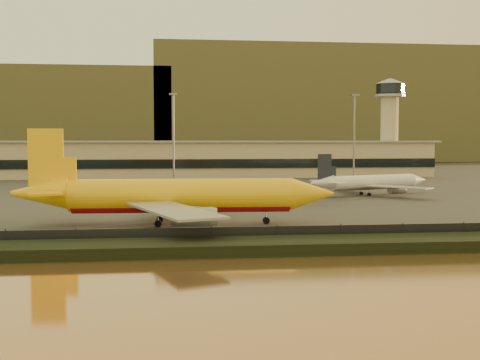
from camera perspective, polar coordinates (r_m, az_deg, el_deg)
The scene contains 12 objects.
ground at distance 86.48m, azimuth 0.70°, elevation -4.79°, with size 900.00×900.00×0.00m, color black.
embankment at distance 69.76m, azimuth 2.48°, elevation -6.28°, with size 320.00×7.00×1.40m, color black.
tarmac at distance 180.61m, azimuth -3.14°, elevation -0.29°, with size 320.00×220.00×0.20m, color #2D2D2D.
perimeter_fence at distance 73.56m, azimuth 1.99°, elevation -5.28°, with size 300.00×0.05×2.20m, color black.
terminal_building at distance 210.51m, azimuth -7.61°, elevation 1.93°, with size 202.00×25.00×12.60m.
control_tower at distance 230.65m, azimuth 13.99°, elevation 5.84°, with size 11.20×11.20×35.50m.
apron_light_masts at distance 161.93m, azimuth 2.59°, elevation 4.77°, with size 152.20×12.20×25.40m.
distant_hills at distance 425.34m, azimuth -7.99°, elevation 6.23°, with size 470.00×160.00×70.00m.
dhl_cargo_jet at distance 90.46m, azimuth -6.08°, elevation -1.56°, with size 48.19×47.26×14.41m.
white_narrowbody_jet at distance 142.78m, azimuth 12.35°, elevation -0.24°, with size 32.53×30.76×9.69m.
gse_vehicle_yellow at distance 120.52m, azimuth 3.47°, elevation -1.84°, with size 4.01×1.80×1.80m, color yellow.
gse_vehicle_white at distance 124.73m, azimuth -5.00°, elevation -1.66°, with size 4.00×1.80×1.80m, color silver.
Camera 1 is at (-10.90, -84.82, 12.87)m, focal length 45.00 mm.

